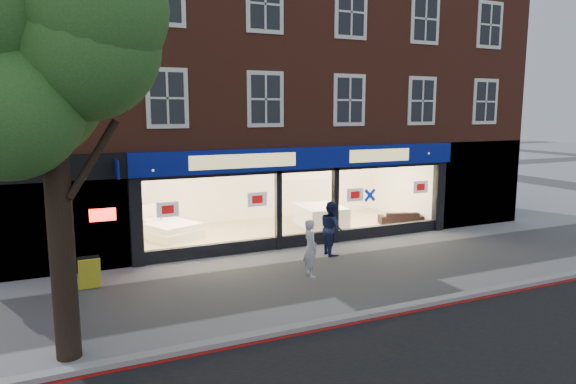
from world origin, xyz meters
TOP-DOWN VIEW (x-y plane):
  - ground at (0.00, 0.00)m, footprint 120.00×120.00m
  - kerb_line at (0.00, -3.10)m, footprint 60.00×0.10m
  - kerb_stone at (0.00, -2.90)m, footprint 60.00×0.25m
  - showroom_floor at (0.00, 5.25)m, footprint 11.00×4.50m
  - building at (-0.02, 6.93)m, footprint 19.00×8.26m
  - street_tree at (-7.57, -2.20)m, footprint 4.00×3.20m
  - display_bed at (-4.08, 5.68)m, footprint 2.22×2.40m
  - bedside_table at (-5.10, 6.50)m, footprint 0.52×0.52m
  - mattress_stack at (1.60, 5.10)m, footprint 1.68×2.06m
  - sofa at (4.60, 4.10)m, footprint 1.80×1.19m
  - a_board at (-6.90, 1.54)m, footprint 0.54×0.35m
  - pedestrian_grey at (-1.38, 0.12)m, footprint 0.41×0.59m
  - pedestrian_blue at (0.19, 1.77)m, footprint 0.72×0.88m

SIDE VIEW (x-z plane):
  - ground at x=0.00m, z-range 0.00..0.00m
  - kerb_line at x=0.00m, z-range 0.00..0.01m
  - showroom_floor at x=0.00m, z-range 0.00..0.10m
  - kerb_stone at x=0.00m, z-range 0.00..0.12m
  - sofa at x=4.60m, z-range 0.10..0.59m
  - bedside_table at x=-5.10m, z-range 0.10..0.65m
  - display_bed at x=-4.08m, z-range -0.14..0.95m
  - a_board at x=-6.90m, z-range 0.00..0.82m
  - mattress_stack at x=1.60m, z-range 0.10..0.87m
  - pedestrian_grey at x=-1.38m, z-range 0.00..1.56m
  - pedestrian_blue at x=0.19m, z-range 0.00..1.68m
  - street_tree at x=-7.57m, z-range 1.64..8.24m
  - building at x=-0.02m, z-range 1.52..11.82m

